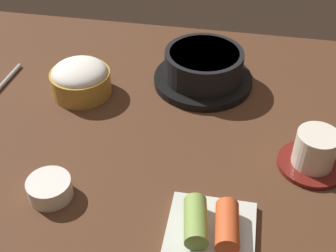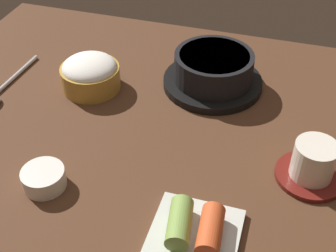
# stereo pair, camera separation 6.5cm
# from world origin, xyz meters

# --- Properties ---
(dining_table) EXTENTS (1.00, 0.76, 0.02)m
(dining_table) POSITION_xyz_m (0.00, 0.00, 0.01)
(dining_table) COLOR #4C2D1C
(dining_table) RESTS_ON ground
(stone_pot) EXTENTS (0.19, 0.19, 0.07)m
(stone_pot) POSITION_xyz_m (0.06, 0.16, 0.05)
(stone_pot) COLOR black
(stone_pot) RESTS_ON dining_table
(rice_bowl) EXTENTS (0.11, 0.11, 0.07)m
(rice_bowl) POSITION_xyz_m (-0.17, 0.08, 0.05)
(rice_bowl) COLOR #B78C38
(rice_bowl) RESTS_ON dining_table
(tea_cup_with_saucer) EXTENTS (0.11, 0.11, 0.07)m
(tea_cup_with_saucer) POSITION_xyz_m (0.26, -0.04, 0.05)
(tea_cup_with_saucer) COLOR maroon
(tea_cup_with_saucer) RESTS_ON dining_table
(kimchi_plate) EXTENTS (0.12, 0.12, 0.04)m
(kimchi_plate) POSITION_xyz_m (0.11, -0.20, 0.04)
(kimchi_plate) COLOR silver
(kimchi_plate) RESTS_ON dining_table
(side_bowl_near) EXTENTS (0.07, 0.07, 0.03)m
(side_bowl_near) POSITION_xyz_m (-0.13, -0.18, 0.04)
(side_bowl_near) COLOR white
(side_bowl_near) RESTS_ON dining_table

